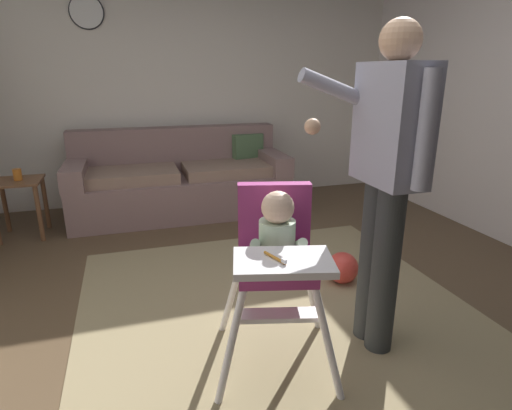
% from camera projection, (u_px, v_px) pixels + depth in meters
% --- Properties ---
extents(ground, '(6.11, 7.02, 0.10)m').
position_uv_depth(ground, '(281.00, 324.00, 2.56)').
color(ground, brown).
extents(wall_far, '(5.31, 0.06, 2.50)m').
position_uv_depth(wall_far, '(198.00, 88.00, 4.66)').
color(wall_far, silver).
rests_on(wall_far, ground).
extents(area_rug, '(2.39, 2.48, 0.01)m').
position_uv_depth(area_rug, '(279.00, 312.00, 2.59)').
color(area_rug, '#90805B').
rests_on(area_rug, ground).
extents(couch, '(2.18, 0.86, 0.86)m').
position_uv_depth(couch, '(181.00, 181.00, 4.38)').
color(couch, '#826664').
rests_on(couch, ground).
extents(high_chair, '(0.73, 0.82, 0.92)m').
position_uv_depth(high_chair, '(276.00, 247.00, 1.98)').
color(high_chair, white).
rests_on(high_chair, ground).
extents(adult_standing, '(0.51, 0.50, 1.65)m').
position_uv_depth(adult_standing, '(386.00, 176.00, 2.04)').
color(adult_standing, '#333637').
rests_on(adult_standing, ground).
extents(toy_ball, '(0.22, 0.22, 0.22)m').
position_uv_depth(toy_ball, '(343.00, 268.00, 2.94)').
color(toy_ball, '#D13D33').
rests_on(toy_ball, ground).
extents(side_table, '(0.40, 0.40, 0.52)m').
position_uv_depth(side_table, '(19.00, 196.00, 3.70)').
color(side_table, brown).
rests_on(side_table, ground).
extents(sippy_cup, '(0.07, 0.07, 0.10)m').
position_uv_depth(sippy_cup, '(17.00, 175.00, 3.64)').
color(sippy_cup, orange).
rests_on(sippy_cup, side_table).
extents(wall_clock, '(0.33, 0.04, 0.33)m').
position_uv_depth(wall_clock, '(86.00, 12.00, 4.10)').
color(wall_clock, white).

